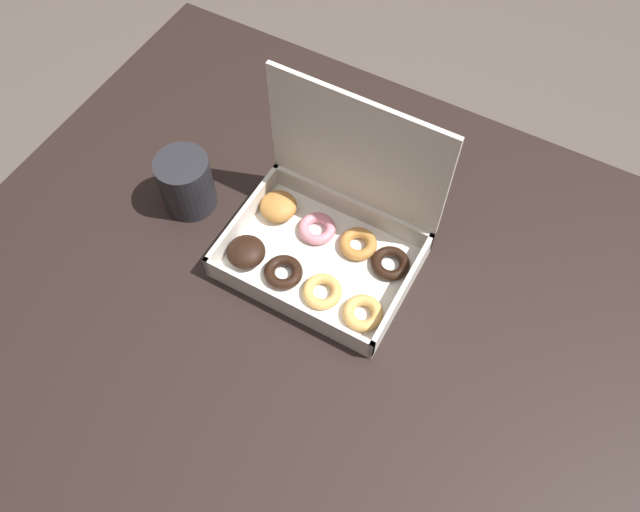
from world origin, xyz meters
TOP-DOWN VIEW (x-y plane):
  - ground_plane at (0.00, 0.00)m, footprint 8.00×8.00m
  - dining_table at (0.00, 0.00)m, footprint 1.25×1.03m
  - donut_box at (-0.05, 0.10)m, footprint 0.30×0.23m
  - coffee_mug at (-0.30, 0.07)m, footprint 0.09×0.09m

SIDE VIEW (x-z plane):
  - ground_plane at x=0.00m, z-range 0.00..0.00m
  - dining_table at x=0.00m, z-range 0.30..1.08m
  - coffee_mug at x=-0.30m, z-range 0.78..0.89m
  - donut_box at x=-0.05m, z-range 0.70..0.97m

